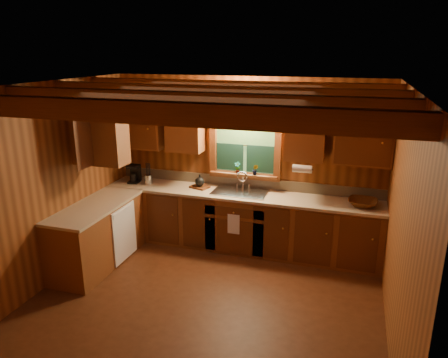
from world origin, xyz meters
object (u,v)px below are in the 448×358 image
Objects in this scene: coffee_maker at (135,174)px; cutting_board at (200,187)px; sink at (240,195)px; wicker_basket at (363,203)px.

coffee_maker is 1.04× the size of cutting_board.
coffee_maker is (-1.78, -0.00, 0.19)m from sink.
cutting_board is (-0.66, 0.04, 0.06)m from sink.
sink is at bearing 16.41° from cutting_board.
coffee_maker is at bearing 179.20° from wicker_basket.
sink is 2.94× the size of cutting_board.
coffee_maker is at bearing -179.98° from sink.
coffee_maker is 0.73× the size of wicker_basket.
sink is 1.79m from coffee_maker.
sink reaches higher than cutting_board.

